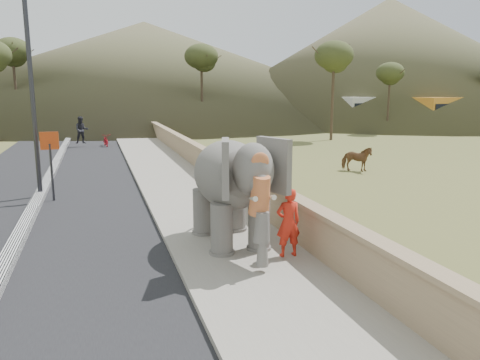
% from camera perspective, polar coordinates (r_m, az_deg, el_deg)
% --- Properties ---
extents(ground, '(160.00, 160.00, 0.00)m').
position_cam_1_polar(ground, '(7.26, 10.71, -20.75)').
color(ground, olive).
rests_on(ground, ground).
extents(road, '(7.00, 120.00, 0.03)m').
position_cam_1_polar(road, '(16.00, -23.91, -3.67)').
color(road, black).
rests_on(road, ground).
extents(median, '(0.35, 120.00, 0.22)m').
position_cam_1_polar(median, '(15.98, -23.93, -3.34)').
color(median, black).
rests_on(median, ground).
extents(walkway, '(3.00, 120.00, 0.15)m').
position_cam_1_polar(walkway, '(16.14, -6.03, -2.43)').
color(walkway, '#9E9687').
rests_on(walkway, ground).
extents(parapet, '(0.30, 120.00, 1.10)m').
position_cam_1_polar(parapet, '(16.42, -0.41, -0.44)').
color(parapet, tan).
rests_on(parapet, ground).
extents(lamppost, '(1.76, 0.36, 8.00)m').
position_cam_1_polar(lamppost, '(17.82, -23.30, 13.56)').
color(lamppost, '#29292D').
rests_on(lamppost, ground).
extents(signboard, '(0.60, 0.08, 2.40)m').
position_cam_1_polar(signboard, '(17.13, -22.11, 2.93)').
color(signboard, '#2D2D33').
rests_on(signboard, ground).
extents(cow, '(1.51, 1.32, 1.18)m').
position_cam_1_polar(cow, '(22.68, 14.02, 2.51)').
color(cow, brown).
rests_on(cow, ground).
extents(distant_car, '(4.37, 2.09, 1.44)m').
position_cam_1_polar(distant_car, '(46.29, 7.77, 7.04)').
color(distant_car, silver).
rests_on(distant_car, ground).
extents(bus_white, '(11.02, 2.57, 3.10)m').
position_cam_1_polar(bus_white, '(49.67, 18.25, 7.82)').
color(bus_white, silver).
rests_on(bus_white, ground).
extents(bus_orange, '(11.27, 4.50, 3.10)m').
position_cam_1_polar(bus_orange, '(50.59, 25.39, 7.36)').
color(bus_orange, orange).
rests_on(bus_orange, ground).
extents(hill_right, '(56.00, 56.00, 16.00)m').
position_cam_1_polar(hill_right, '(69.54, 17.49, 13.93)').
color(hill_right, brown).
rests_on(hill_right, ground).
extents(hill_far, '(80.00, 80.00, 14.00)m').
position_cam_1_polar(hill_far, '(75.91, -11.43, 13.16)').
color(hill_far, brown).
rests_on(hill_far, ground).
extents(elephant_and_man, '(2.21, 3.66, 2.60)m').
position_cam_1_polar(elephant_and_man, '(11.21, -1.19, -1.16)').
color(elephant_and_man, slate).
rests_on(elephant_and_man, ground).
extents(motorcyclist, '(2.35, 1.66, 2.06)m').
position_cam_1_polar(motorcyclist, '(33.00, -17.63, 5.33)').
color(motorcyclist, maroon).
rests_on(motorcyclist, ground).
extents(trees, '(47.88, 43.01, 9.64)m').
position_cam_1_polar(trees, '(33.05, -12.99, 11.14)').
color(trees, '#473828').
rests_on(trees, ground).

